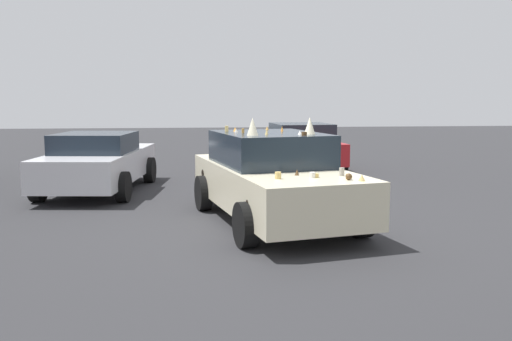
{
  "coord_description": "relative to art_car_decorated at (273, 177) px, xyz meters",
  "views": [
    {
      "loc": [
        -9.03,
        1.29,
        2.12
      ],
      "look_at": [
        0.0,
        0.3,
        0.9
      ],
      "focal_mm": 38.19,
      "sensor_mm": 36.0,
      "label": 1
    }
  ],
  "objects": [
    {
      "name": "parked_sedan_far_left",
      "position": [
        6.76,
        -1.76,
        -0.08
      ],
      "size": [
        4.03,
        2.22,
        1.37
      ],
      "rotation": [
        0.0,
        0.0,
        0.08
      ],
      "color": "red",
      "rests_on": "ground"
    },
    {
      "name": "parked_sedan_far_right",
      "position": [
        3.45,
        3.49,
        -0.09
      ],
      "size": [
        4.42,
        2.35,
        1.34
      ],
      "rotation": [
        0.0,
        0.0,
        -0.12
      ],
      "color": "silver",
      "rests_on": "ground"
    },
    {
      "name": "art_car_decorated",
      "position": [
        0.0,
        0.0,
        0.0
      ],
      "size": [
        4.67,
        2.7,
        1.8
      ],
      "rotation": [
        0.0,
        0.0,
        3.35
      ],
      "color": "beige",
      "rests_on": "ground"
    },
    {
      "name": "ground_plane",
      "position": [
        -0.05,
        -0.01,
        -0.77
      ],
      "size": [
        60.0,
        60.0,
        0.0
      ],
      "primitive_type": "plane",
      "color": "#2D2D30"
    }
  ]
}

